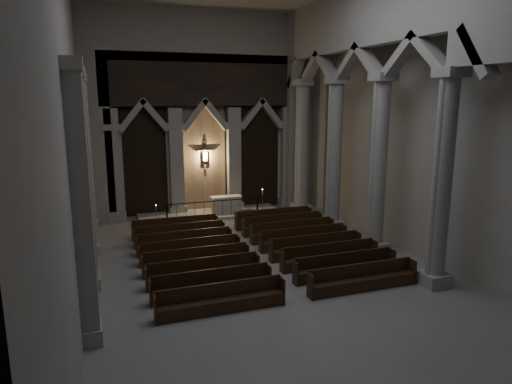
% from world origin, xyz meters
% --- Properties ---
extents(room, '(24.00, 24.10, 12.00)m').
position_xyz_m(room, '(0.00, 0.00, 7.60)').
color(room, gray).
rests_on(room, ground).
extents(sanctuary_wall, '(14.00, 0.77, 12.00)m').
position_xyz_m(sanctuary_wall, '(0.00, 11.54, 6.62)').
color(sanctuary_wall, '#A5A39A').
rests_on(sanctuary_wall, ground).
extents(right_arcade, '(1.00, 24.00, 12.00)m').
position_xyz_m(right_arcade, '(5.50, 1.33, 7.83)').
color(right_arcade, '#A5A39A').
rests_on(right_arcade, ground).
extents(left_pilasters, '(0.60, 13.00, 8.03)m').
position_xyz_m(left_pilasters, '(-6.75, 3.50, 3.91)').
color(left_pilasters, '#A5A39A').
rests_on(left_pilasters, ground).
extents(sanctuary_step, '(8.50, 2.60, 0.15)m').
position_xyz_m(sanctuary_step, '(0.00, 10.60, 0.07)').
color(sanctuary_step, '#A5A39A').
rests_on(sanctuary_step, ground).
extents(altar, '(1.87, 0.75, 0.95)m').
position_xyz_m(altar, '(0.99, 10.56, 0.63)').
color(altar, beige).
rests_on(altar, sanctuary_step).
extents(altar_rail, '(5.56, 0.09, 1.09)m').
position_xyz_m(altar_rail, '(-0.00, 9.77, 0.73)').
color(altar_rail, black).
rests_on(altar_rail, ground).
extents(candle_stand_left, '(0.21, 0.21, 1.26)m').
position_xyz_m(candle_stand_left, '(-3.41, 9.00, 0.34)').
color(candle_stand_left, '#A27132').
rests_on(candle_stand_left, ground).
extents(candle_stand_right, '(0.27, 0.27, 1.62)m').
position_xyz_m(candle_stand_right, '(2.96, 9.48, 0.44)').
color(candle_stand_right, '#A27132').
rests_on(candle_stand_right, ground).
extents(pews, '(9.78, 9.45, 0.98)m').
position_xyz_m(pews, '(-0.00, 2.50, 0.32)').
color(pews, black).
rests_on(pews, ground).
extents(worshipper, '(0.40, 0.27, 1.06)m').
position_xyz_m(worshipper, '(1.08, 6.35, 0.53)').
color(worshipper, black).
rests_on(worshipper, ground).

